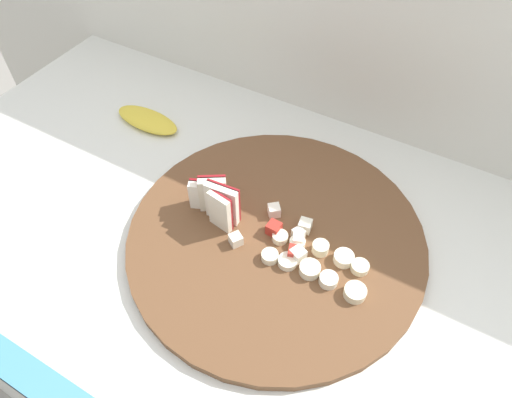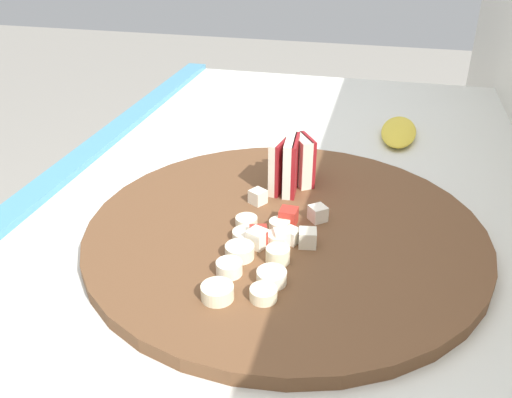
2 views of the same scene
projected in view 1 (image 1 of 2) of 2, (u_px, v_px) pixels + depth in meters
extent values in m
cube|color=silver|center=(403.00, 230.00, 1.00)|extent=(2.40, 0.04, 1.27)
cylinder|color=brown|center=(276.00, 238.00, 0.68)|extent=(0.44, 0.44, 0.01)
cube|color=maroon|center=(222.00, 210.00, 0.66)|extent=(0.04, 0.01, 0.07)
cube|color=#EFE5CC|center=(220.00, 212.00, 0.66)|extent=(0.04, 0.01, 0.07)
cube|color=maroon|center=(224.00, 200.00, 0.67)|extent=(0.05, 0.01, 0.07)
cube|color=white|center=(222.00, 204.00, 0.66)|extent=(0.05, 0.01, 0.07)
cube|color=maroon|center=(207.00, 192.00, 0.69)|extent=(0.05, 0.02, 0.05)
cube|color=white|center=(206.00, 196.00, 0.69)|extent=(0.05, 0.03, 0.05)
cube|color=maroon|center=(213.00, 190.00, 0.69)|extent=(0.04, 0.03, 0.06)
cube|color=beige|center=(213.00, 194.00, 0.68)|extent=(0.04, 0.03, 0.06)
cube|color=white|center=(274.00, 210.00, 0.69)|extent=(0.02, 0.02, 0.02)
cube|color=white|center=(298.00, 234.00, 0.66)|extent=(0.02, 0.02, 0.02)
cube|color=white|center=(298.00, 240.00, 0.66)|extent=(0.02, 0.02, 0.02)
cube|color=#B22D23|center=(294.00, 254.00, 0.64)|extent=(0.02, 0.02, 0.02)
cube|color=white|center=(297.00, 255.00, 0.64)|extent=(0.02, 0.02, 0.02)
cube|color=#B22D23|center=(274.00, 228.00, 0.67)|extent=(0.02, 0.02, 0.02)
cube|color=#EFE5CC|center=(305.00, 226.00, 0.67)|extent=(0.02, 0.02, 0.02)
cube|color=#EFE5CC|center=(236.00, 240.00, 0.65)|extent=(0.02, 0.02, 0.02)
cylinder|color=#F4EAC6|center=(270.00, 256.00, 0.64)|extent=(0.02, 0.02, 0.01)
cylinder|color=white|center=(288.00, 261.00, 0.63)|extent=(0.03, 0.03, 0.01)
cylinder|color=#F4EAC6|center=(310.00, 269.00, 0.62)|extent=(0.03, 0.03, 0.01)
cylinder|color=white|center=(328.00, 280.00, 0.61)|extent=(0.03, 0.03, 0.01)
cylinder|color=beige|center=(355.00, 292.00, 0.60)|extent=(0.03, 0.03, 0.01)
cylinder|color=#F4EAC6|center=(280.00, 237.00, 0.66)|extent=(0.02, 0.02, 0.01)
cylinder|color=white|center=(297.00, 243.00, 0.65)|extent=(0.02, 0.02, 0.01)
cylinder|color=beige|center=(320.00, 248.00, 0.65)|extent=(0.02, 0.02, 0.02)
cylinder|color=white|center=(344.00, 258.00, 0.64)|extent=(0.03, 0.03, 0.01)
cylinder|color=beige|center=(360.00, 267.00, 0.63)|extent=(0.02, 0.02, 0.01)
ellipsoid|color=gold|center=(147.00, 120.00, 0.85)|extent=(0.13, 0.06, 0.02)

